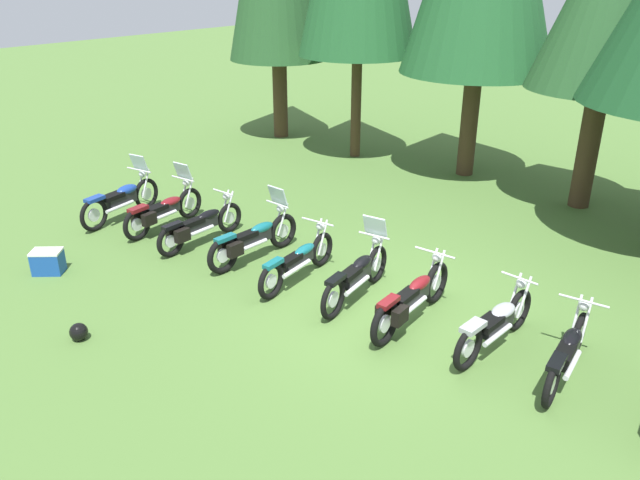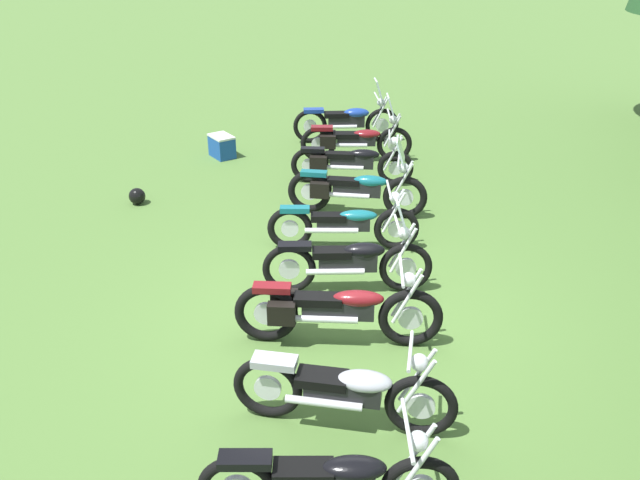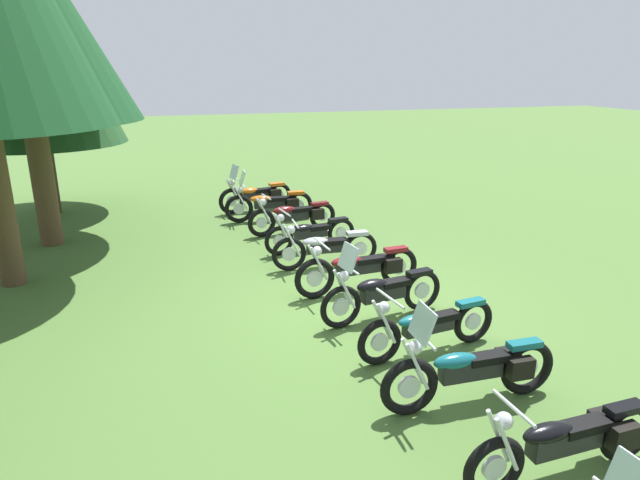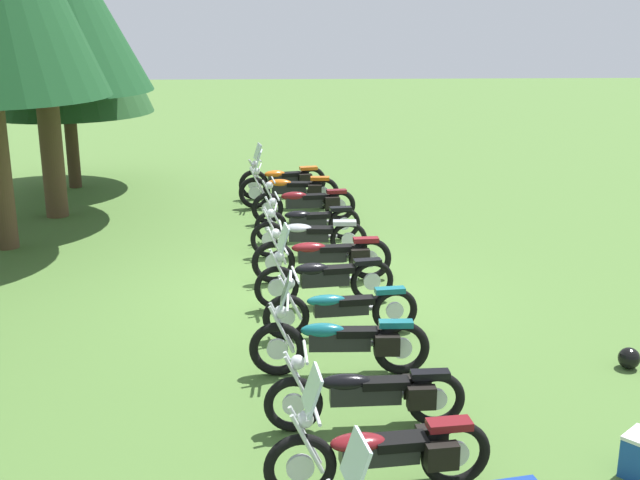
% 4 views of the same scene
% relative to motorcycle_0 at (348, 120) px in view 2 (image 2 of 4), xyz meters
% --- Properties ---
extents(ground_plane, '(80.00, 80.00, 0.00)m').
position_rel_motorcycle_0_xyz_m(ground_plane, '(7.04, 0.64, -0.50)').
color(ground_plane, '#4C7033').
extents(motorcycle_0, '(0.79, 2.33, 1.38)m').
position_rel_motorcycle_0_xyz_m(motorcycle_0, '(0.00, 0.00, 0.00)').
color(motorcycle_0, black).
rests_on(motorcycle_0, ground_plane).
extents(motorcycle_1, '(0.75, 2.28, 1.37)m').
position_rel_motorcycle_0_xyz_m(motorcycle_1, '(1.22, 0.26, -0.04)').
color(motorcycle_1, black).
rests_on(motorcycle_1, ground_plane).
extents(motorcycle_2, '(0.61, 2.31, 0.99)m').
position_rel_motorcycle_0_xyz_m(motorcycle_2, '(2.49, 0.26, -0.07)').
color(motorcycle_2, black).
rests_on(motorcycle_2, ground_plane).
extents(motorcycle_3, '(0.63, 2.35, 1.38)m').
position_rel_motorcycle_0_xyz_m(motorcycle_3, '(3.90, 0.48, -0.03)').
color(motorcycle_3, black).
rests_on(motorcycle_3, ground_plane).
extents(motorcycle_4, '(0.72, 2.29, 1.00)m').
position_rel_motorcycle_0_xyz_m(motorcycle_4, '(5.18, 0.43, -0.08)').
color(motorcycle_4, black).
rests_on(motorcycle_4, ground_plane).
extents(motorcycle_5, '(0.65, 2.26, 1.37)m').
position_rel_motorcycle_0_xyz_m(motorcycle_5, '(6.42, 0.62, -0.02)').
color(motorcycle_5, black).
rests_on(motorcycle_5, ground_plane).
extents(motorcycle_6, '(0.74, 2.45, 1.03)m').
position_rel_motorcycle_0_xyz_m(motorcycle_6, '(7.61, 0.54, -0.04)').
color(motorcycle_6, black).
rests_on(motorcycle_6, ground_plane).
extents(motorcycle_7, '(0.62, 2.23, 1.01)m').
position_rel_motorcycle_0_xyz_m(motorcycle_7, '(9.00, 0.79, -0.05)').
color(motorcycle_7, black).
rests_on(motorcycle_7, ground_plane).
extents(motorcycle_8, '(0.71, 2.18, 0.99)m').
position_rel_motorcycle_0_xyz_m(motorcycle_8, '(10.12, 0.79, -0.07)').
color(motorcycle_8, black).
rests_on(motorcycle_8, ground_plane).
extents(picnic_cooler, '(0.67, 0.66, 0.47)m').
position_rel_motorcycle_0_xyz_m(picnic_cooler, '(1.33, -2.52, -0.27)').
color(picnic_cooler, '#19479E').
rests_on(picnic_cooler, ground_plane).
extents(dropped_helmet, '(0.29, 0.29, 0.29)m').
position_rel_motorcycle_0_xyz_m(dropped_helmet, '(3.93, -3.35, -0.35)').
color(dropped_helmet, black).
rests_on(dropped_helmet, ground_plane).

